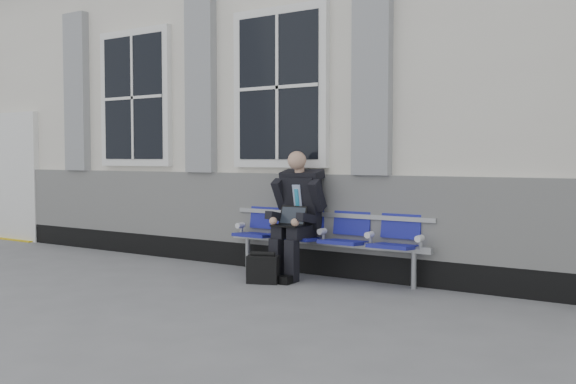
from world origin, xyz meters
The scene contains 5 objects.
ground centered at (0.00, 0.00, 0.00)m, with size 70.00×70.00×0.00m, color slate.
station_building centered at (-0.02, 3.47, 2.22)m, with size 14.40×4.40×4.49m.
bench centered at (1.07, 1.32, 0.55)m, with size 2.60×0.47×0.91m.
businessman centered at (0.78, 1.19, 0.79)m, with size 0.61×0.81×1.47m.
briefcase centered at (0.66, 0.66, 0.16)m, with size 0.38×0.26×0.36m.
Camera 1 is at (4.75, -5.09, 1.40)m, focal length 40.00 mm.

